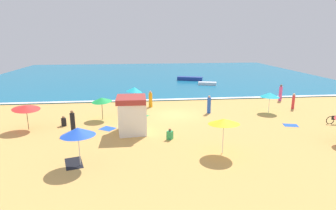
% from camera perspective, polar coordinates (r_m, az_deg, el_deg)
% --- Properties ---
extents(ground_plane, '(60.00, 60.00, 0.00)m').
position_cam_1_polar(ground_plane, '(26.64, 1.51, -2.04)').
color(ground_plane, '#E0A856').
extents(ocean_water, '(60.00, 44.00, 0.10)m').
position_cam_1_polar(ocean_water, '(53.97, -2.58, 6.20)').
color(ocean_water, '#146B93').
rests_on(ocean_water, ground_plane).
extents(wave_breaker_foam, '(57.00, 0.70, 0.01)m').
position_cam_1_polar(wave_breaker_foam, '(32.67, 0.00, 1.17)').
color(wave_breaker_foam, white).
rests_on(wave_breaker_foam, ocean_water).
extents(lifeguard_cabana, '(2.26, 2.46, 2.86)m').
position_cam_1_polar(lifeguard_cabana, '(21.64, -7.49, -1.95)').
color(lifeguard_cabana, white).
rests_on(lifeguard_cabana, ground_plane).
extents(beach_umbrella_0, '(2.09, 2.06, 2.42)m').
position_cam_1_polar(beach_umbrella_0, '(28.29, -6.92, 3.18)').
color(beach_umbrella_0, silver).
rests_on(beach_umbrella_0, ground_plane).
extents(beach_umbrella_1, '(2.51, 2.52, 2.08)m').
position_cam_1_polar(beach_umbrella_1, '(25.48, -13.47, 1.06)').
color(beach_umbrella_1, '#4C3823').
rests_on(beach_umbrella_1, ground_plane).
extents(beach_umbrella_2, '(2.47, 2.48, 2.38)m').
position_cam_1_polar(beach_umbrella_2, '(17.81, 11.40, -3.32)').
color(beach_umbrella_2, silver).
rests_on(beach_umbrella_2, ground_plane).
extents(beach_umbrella_4, '(2.98, 2.98, 2.12)m').
position_cam_1_polar(beach_umbrella_4, '(24.75, -27.12, -0.43)').
color(beach_umbrella_4, '#4C3823').
rests_on(beach_umbrella_4, ground_plane).
extents(beach_umbrella_6, '(2.61, 2.62, 2.36)m').
position_cam_1_polar(beach_umbrella_6, '(16.61, -18.02, -5.21)').
color(beach_umbrella_6, silver).
rests_on(beach_umbrella_6, ground_plane).
extents(beach_umbrella_7, '(2.39, 2.38, 2.01)m').
position_cam_1_polar(beach_umbrella_7, '(28.87, 20.19, 1.98)').
color(beach_umbrella_7, silver).
rests_on(beach_umbrella_7, ground_plane).
extents(parked_bicycle, '(1.82, 0.12, 0.76)m').
position_cam_1_polar(parked_bicycle, '(27.88, 31.26, -2.57)').
color(parked_bicycle, black).
rests_on(parked_bicycle, ground_plane).
extents(beachgoer_0, '(0.35, 0.35, 1.65)m').
position_cam_1_polar(beachgoer_0, '(31.42, 24.33, 0.71)').
color(beachgoer_0, red).
rests_on(beachgoer_0, ground_plane).
extents(beachgoer_1, '(0.48, 0.48, 0.86)m').
position_cam_1_polar(beachgoer_1, '(24.92, -20.62, -3.20)').
color(beachgoer_1, black).
rests_on(beachgoer_1, ground_plane).
extents(beachgoer_2, '(0.54, 0.54, 0.82)m').
position_cam_1_polar(beachgoer_2, '(20.39, 0.39, -6.11)').
color(beachgoer_2, green).
rests_on(beachgoer_2, ground_plane).
extents(beachgoer_3, '(0.49, 0.49, 1.86)m').
position_cam_1_polar(beachgoer_3, '(22.59, -18.96, -3.47)').
color(beachgoer_3, black).
rests_on(beachgoer_3, ground_plane).
extents(beachgoer_4, '(0.47, 0.47, 1.76)m').
position_cam_1_polar(beachgoer_4, '(27.34, 8.41, 0.01)').
color(beachgoer_4, blue).
rests_on(beachgoer_4, ground_plane).
extents(beachgoer_5, '(0.45, 0.45, 1.91)m').
position_cam_1_polar(beachgoer_5, '(34.80, 22.09, 2.27)').
color(beachgoer_5, '#D84CA5').
rests_on(beachgoer_5, ground_plane).
extents(beachgoer_6, '(0.44, 0.44, 1.75)m').
position_cam_1_polar(beachgoer_6, '(29.46, -3.61, 1.13)').
color(beachgoer_6, orange).
rests_on(beachgoer_6, ground_plane).
extents(beach_towel_0, '(1.40, 1.93, 0.01)m').
position_cam_1_polar(beach_towel_0, '(17.77, -18.77, -11.23)').
color(beach_towel_0, black).
rests_on(beach_towel_0, ground_plane).
extents(beach_towel_1, '(1.89, 1.90, 0.01)m').
position_cam_1_polar(beach_towel_1, '(26.08, -5.78, -2.45)').
color(beach_towel_1, green).
rests_on(beach_towel_1, ground_plane).
extents(beach_towel_2, '(1.34, 1.11, 0.01)m').
position_cam_1_polar(beach_towel_2, '(25.75, 23.87, -3.83)').
color(beach_towel_2, blue).
rests_on(beach_towel_2, ground_plane).
extents(beach_towel_3, '(1.52, 1.47, 0.01)m').
position_cam_1_polar(beach_towel_3, '(23.26, -12.29, -4.76)').
color(beach_towel_3, blue).
rests_on(beach_towel_3, ground_plane).
extents(small_boat_0, '(4.31, 2.46, 0.58)m').
position_cam_1_polar(small_boat_0, '(47.05, 4.51, 5.44)').
color(small_boat_0, navy).
rests_on(small_boat_0, ocean_water).
extents(small_boat_1, '(2.86, 1.63, 0.44)m').
position_cam_1_polar(small_boat_1, '(42.84, 8.07, 4.40)').
color(small_boat_1, white).
rests_on(small_boat_1, ocean_water).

